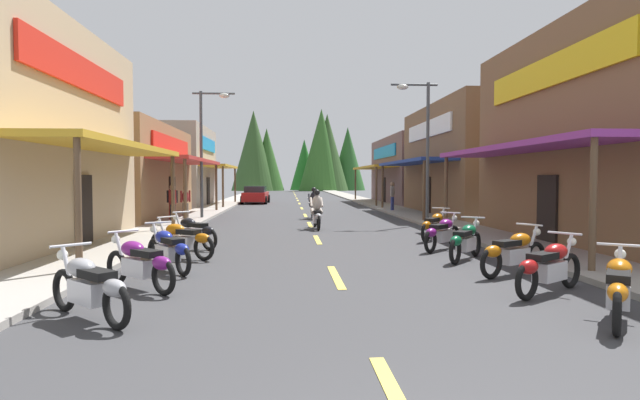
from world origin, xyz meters
name	(u,v)px	position (x,y,z in m)	size (l,w,h in m)	color
ground	(301,207)	(0.00, 33.90, -0.05)	(9.41, 97.80, 0.10)	#38383A
sidewalk_left	(220,206)	(-5.76, 33.90, 0.06)	(2.11, 97.80, 0.12)	#9E9991
sidewalk_right	(380,205)	(5.76, 33.90, 0.06)	(2.11, 97.80, 0.12)	gray
centerline_dashes	(299,204)	(0.00, 37.83, 0.01)	(0.16, 74.98, 0.01)	#E0C64C
storefront_left_middle	(109,172)	(-9.89, 23.69, 2.33)	(8.04, 10.75, 4.65)	olive
storefront_left_far	(147,167)	(-11.14, 35.38, 2.87)	(10.53, 9.14, 5.75)	gray
storefront_right_middle	(481,160)	(9.79, 25.24, 3.02)	(7.83, 11.55, 6.04)	brown
storefront_right_far	(422,171)	(9.89, 37.87, 2.64)	(8.04, 12.39, 5.27)	brown
streetlamp_left	(207,137)	(-4.81, 22.49, 4.02)	(2.03, 0.30, 6.19)	#474C51
streetlamp_right	(421,132)	(4.80, 19.34, 3.99)	(2.03, 0.30, 6.13)	#474C51
motorcycle_parked_right_0	(619,288)	(3.57, 4.36, 0.49)	(1.32, 1.81, 1.04)	black
motorcycle_parked_right_1	(549,266)	(3.50, 6.08, 0.49)	(1.81, 1.31, 1.04)	black
motorcycle_parked_right_2	(514,252)	(3.67, 7.80, 0.49)	(1.89, 1.18, 1.04)	black
motorcycle_parked_right_3	(466,240)	(3.35, 9.71, 0.49)	(1.41, 1.74, 1.04)	black
motorcycle_parked_right_4	(442,233)	(3.32, 11.47, 0.49)	(1.52, 1.65, 1.04)	black
motorcycle_parked_right_5	(435,225)	(3.76, 13.69, 0.49)	(1.40, 1.75, 1.04)	black
motorcycle_parked_left_0	(89,286)	(-3.75, 4.95, 0.49)	(1.64, 1.53, 1.04)	black
motorcycle_parked_left_1	(140,263)	(-3.61, 6.91, 0.49)	(1.65, 1.52, 1.04)	black
motorcycle_parked_left_2	(168,249)	(-3.52, 8.70, 0.49)	(1.35, 1.78, 1.04)	black
motorcycle_parked_left_3	(182,239)	(-3.59, 10.45, 0.49)	(1.84, 1.26, 1.04)	black
motorcycle_parked_left_4	(193,231)	(-3.66, 12.31, 0.49)	(1.65, 1.51, 1.04)	black
rider_cruising_lead	(317,212)	(0.19, 17.69, 0.66)	(0.60, 2.14, 1.57)	black
rider_cruising_trailing	(314,206)	(0.34, 22.73, 0.66)	(0.60, 2.14, 1.57)	black
pedestrian_by_shop	(392,194)	(5.27, 27.42, 1.06)	(0.41, 0.50, 1.81)	#333F8C
pedestrian_browsing	(173,201)	(-5.95, 20.02, 1.02)	(0.43, 0.45, 1.74)	black
pedestrian_waiting	(185,200)	(-5.83, 22.22, 0.95)	(0.43, 0.44, 1.65)	#726659
pedestrian_strolling	(172,201)	(-6.25, 21.34, 0.97)	(0.54, 0.37, 1.68)	maroon
parked_car_curbside	(256,195)	(-3.51, 38.69, 0.69)	(2.19, 4.36, 1.40)	#B21919
treeline_backdrop	(303,154)	(1.67, 83.55, 6.21)	(22.92, 11.56, 13.64)	#226523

